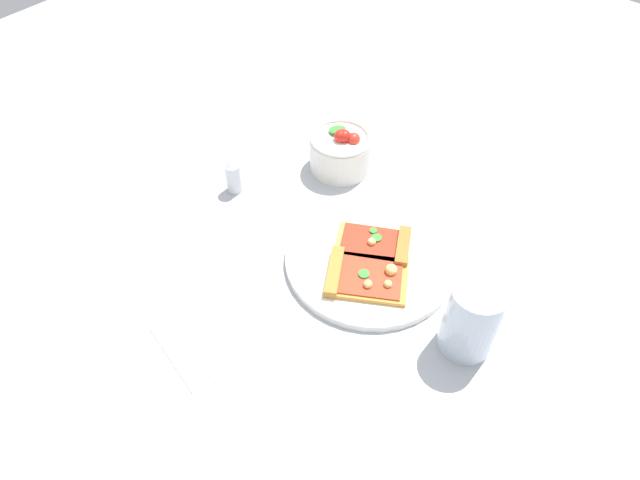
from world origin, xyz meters
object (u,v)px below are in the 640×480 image
plate (370,258)px  pizza_slice_near (363,276)px  pizza_slice_far (379,245)px  soda_glass (472,319)px  salad_bowl (341,151)px  paper_napkin (201,340)px  pepper_shaker (233,175)px

plate → pizza_slice_near: size_ratio=1.79×
pizza_slice_near → pizza_slice_far: 0.07m
pizza_slice_near → soda_glass: (-0.18, -0.01, 0.04)m
plate → pizza_slice_near: 0.05m
salad_bowl → paper_napkin: 0.44m
pepper_shaker → paper_napkin: bearing=127.0°
plate → pizza_slice_far: size_ratio=1.93×
paper_napkin → pepper_shaker: 0.33m
pizza_slice_far → pepper_shaker: bearing=8.9°
soda_glass → pizza_slice_far: bearing=-16.6°
plate → pizza_slice_far: bearing=-88.7°
salad_bowl → paper_napkin: salad_bowl is taller
pizza_slice_far → pepper_shaker: (0.29, 0.05, 0.01)m
salad_bowl → pepper_shaker: (0.11, 0.17, -0.00)m
paper_napkin → pizza_slice_far: bearing=-107.4°
pizza_slice_near → salad_bowl: (0.20, -0.20, 0.02)m
soda_glass → pepper_shaker: 0.49m
pizza_slice_far → paper_napkin: size_ratio=0.99×
pizza_slice_near → paper_napkin: size_ratio=1.07×
soda_glass → salad_bowl: bearing=-26.0°
pizza_slice_far → paper_napkin: 0.32m
salad_bowl → pizza_slice_near: bearing=136.0°
pizza_slice_near → pepper_shaker: size_ratio=2.19×
pizza_slice_near → salad_bowl: 0.28m
salad_bowl → soda_glass: (-0.38, 0.19, 0.02)m
plate → salad_bowl: bearing=-39.3°
pizza_slice_far → salad_bowl: (0.18, -0.13, 0.02)m
pizza_slice_far → paper_napkin: pizza_slice_far is taller
plate → soda_glass: bearing=169.8°
pizza_slice_near → paper_napkin: bearing=64.0°
plate → pepper_shaker: pepper_shaker is taller
paper_napkin → pepper_shaker: bearing=-53.0°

